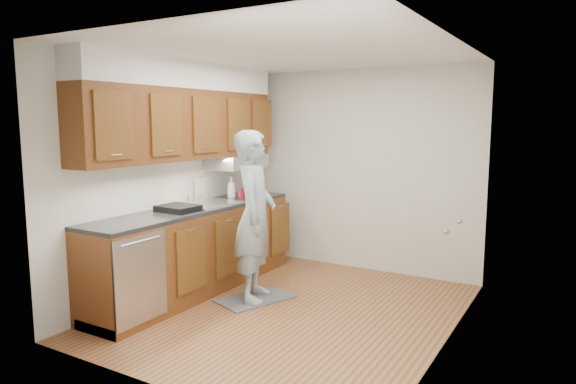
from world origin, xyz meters
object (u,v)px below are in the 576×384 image
Objects in this scene: soap_bottle_c at (249,188)px; soda_can at (241,195)px; dish_rack at (178,208)px; soap_bottle_a at (231,188)px; soap_bottle_b at (252,191)px; person at (255,205)px.

soda_can is at bearing -69.65° from soap_bottle_c.
soap_bottle_c reaches higher than dish_rack.
soap_bottle_a is 1.48× the size of soap_bottle_c.
soap_bottle_a is 1.47× the size of soap_bottle_b.
dish_rack is at bearing -97.66° from soap_bottle_b.
soap_bottle_b is 1.15m from dish_rack.
person is at bearing -54.02° from soap_bottle_b.
dish_rack is (0.05, -0.99, -0.10)m from soap_bottle_a.
person is 0.80m from dish_rack.
soap_bottle_a reaches higher than soap_bottle_b.
soap_bottle_a reaches higher than soap_bottle_c.
soap_bottle_b reaches higher than soda_can.
soap_bottle_b is (-0.54, 0.75, 0.02)m from person.
soap_bottle_a is at bearing 27.40° from person.
person reaches higher than soap_bottle_b.
soap_bottle_a is 2.15× the size of soda_can.
soap_bottle_b is at bearing 72.79° from soda_can.
person is at bearing -52.31° from soap_bottle_c.
soda_can is at bearing 22.01° from person.
soap_bottle_b is at bearing 34.47° from soap_bottle_a.
person is 5.13× the size of dish_rack.
soap_bottle_a is 1.00m from dish_rack.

